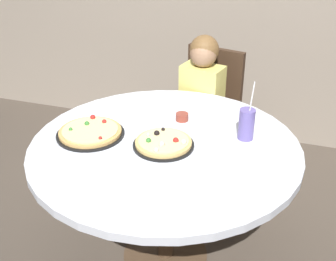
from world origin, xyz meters
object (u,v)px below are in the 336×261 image
Objects in this scene: pizza_veggie at (163,143)px; dining_table at (165,158)px; chair_wooden at (208,111)px; pizza_cheese at (90,132)px; sauce_bowl at (182,117)px; diner_child at (196,128)px; soda_cup at (246,124)px.

dining_table is at bearing 89.60° from pizza_veggie.
dining_table is 0.88m from chair_wooden.
pizza_cheese is (-0.39, -0.01, -0.00)m from pizza_veggie.
pizza_veggie is at bearing -91.68° from sauce_bowl.
diner_child is at bearing 91.32° from pizza_veggie.
diner_child is (-0.04, -0.18, -0.05)m from chair_wooden.
diner_child is at bearing 62.68° from pizza_cheese.
pizza_veggie is at bearing -151.39° from soda_cup.
dining_table is 4.45× the size of pizza_veggie.
chair_wooden reaches higher than sauce_bowl.
soda_cup is 4.40× the size of sauce_bowl.
diner_child is (-0.02, 0.70, -0.18)m from dining_table.
pizza_veggie is at bearing 1.39° from pizza_cheese.
soda_cup reaches higher than pizza_cheese.
diner_child is at bearing 91.37° from dining_table.
diner_child is at bearing 126.87° from soda_cup.
dining_table is 0.44m from soda_cup.
pizza_veggie is 4.32× the size of sauce_bowl.
chair_wooden is 1.02m from pizza_cheese.
chair_wooden reaches higher than pizza_cheese.
sauce_bowl is at bearing 165.47° from soda_cup.
chair_wooden is at bearing 88.70° from pizza_veggie.
sauce_bowl is (0.40, 0.30, 0.00)m from pizza_cheese.
sauce_bowl is (0.01, 0.30, 0.00)m from pizza_veggie.
dining_table is at bearing -91.32° from chair_wooden.
dining_table is at bearing -91.78° from sauce_bowl.
diner_child reaches higher than chair_wooden.
pizza_cheese is 4.97× the size of sauce_bowl.
pizza_cheese is at bearing -178.61° from pizza_veggie.
soda_cup is at bearing -14.53° from sauce_bowl.
sauce_bowl reaches higher than dining_table.
pizza_veggie is 0.30m from sauce_bowl.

